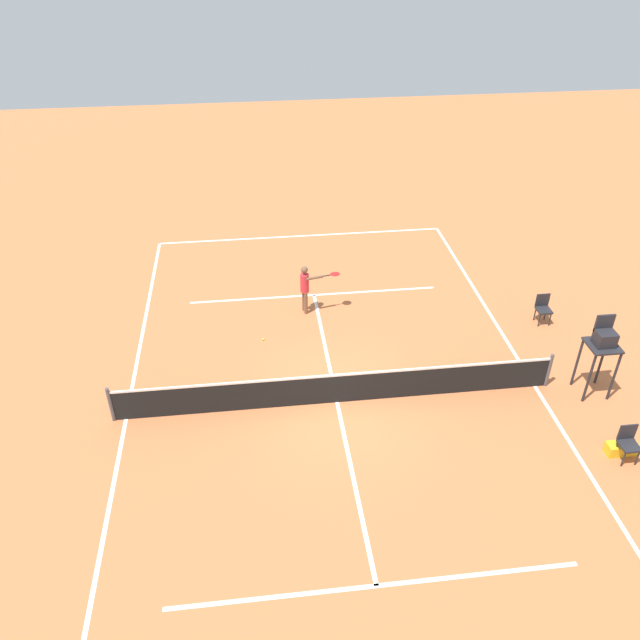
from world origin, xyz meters
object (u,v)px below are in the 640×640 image
Objects in this scene: player_serving at (306,285)px; courtside_chair_near at (628,442)px; tennis_ball at (263,339)px; equipment_bag at (622,448)px; umpire_chair at (603,344)px; courtside_chair_mid at (543,307)px.

player_serving is 10.20m from courtside_chair_near.
equipment_bag is (-8.51, 5.80, 0.12)m from tennis_ball.
courtside_chair_near reaches higher than tennis_ball.
umpire_chair is at bearing 43.32° from player_serving.
equipment_bag reaches higher than tennis_ball.
courtside_chair_mid reaches higher than equipment_bag.
umpire_chair is 2.75m from equipment_bag.
courtside_chair_mid is 5.79m from equipment_bag.
courtside_chair_mid is at bearing -93.77° from equipment_bag.
tennis_ball is at bearing -21.58° from umpire_chair.
tennis_ball is (1.50, 1.45, -0.97)m from player_serving.
courtside_chair_near is (0.34, 2.47, -1.07)m from umpire_chair.
umpire_chair is 3.17× the size of equipment_bag.
player_serving is at bearing -33.98° from umpire_chair.
equipment_bag is at bearing 145.71° from tennis_ball.
tennis_ball is 0.07× the size of courtside_chair_mid.
courtside_chair_mid is at bearing 65.93° from player_serving.
equipment_bag is (-0.02, -0.16, -0.38)m from courtside_chair_near.
courtside_chair_mid is (-8.89, 0.04, 0.50)m from tennis_ball.
umpire_chair is at bearing -97.78° from equipment_bag.
courtside_chair_near is at bearing 144.90° from tennis_ball.
equipment_bag is (-7.01, 7.25, -0.85)m from player_serving.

